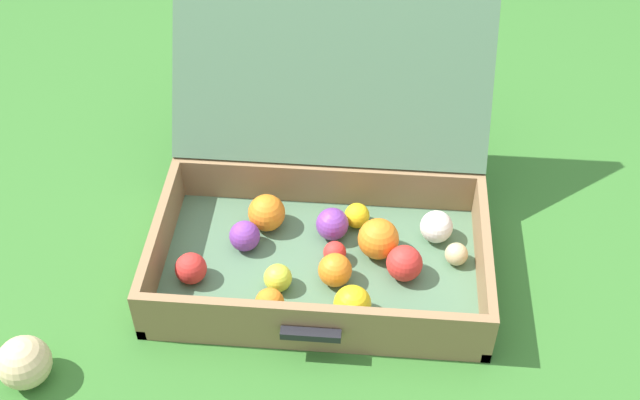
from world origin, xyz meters
name	(u,v)px	position (x,y,z in m)	size (l,w,h in m)	color
ground_plane	(312,300)	(0.00, 0.00, 0.00)	(16.00, 16.00, 0.00)	#336B28
open_suitcase	(326,209)	(0.01, 0.15, 0.10)	(0.66, 0.63, 0.46)	#4C7051
stray_ball_on_grass	(24,362)	(-0.49, -0.22, 0.05)	(0.10, 0.10, 0.10)	#D1B784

